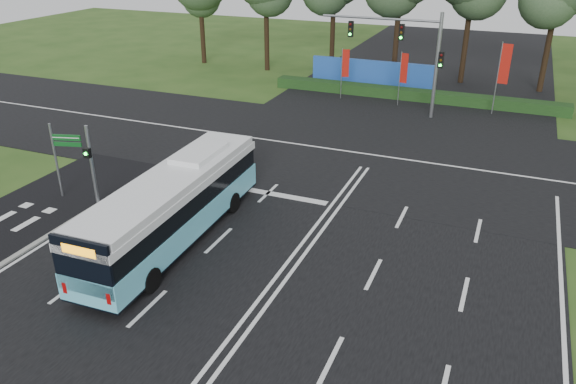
% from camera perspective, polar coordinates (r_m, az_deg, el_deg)
% --- Properties ---
extents(ground, '(120.00, 120.00, 0.00)m').
position_cam_1_polar(ground, '(22.35, 0.42, -6.66)').
color(ground, '#2A4B19').
rests_on(ground, ground).
extents(road_main, '(20.00, 120.00, 0.04)m').
position_cam_1_polar(road_main, '(22.34, 0.42, -6.61)').
color(road_main, black).
rests_on(road_main, ground).
extents(road_cross, '(120.00, 14.00, 0.05)m').
position_cam_1_polar(road_cross, '(32.64, 8.38, 3.75)').
color(road_cross, black).
rests_on(road_cross, ground).
extents(kerb_strip, '(0.25, 18.00, 0.12)m').
position_cam_1_polar(kerb_strip, '(25.44, -24.02, -4.68)').
color(kerb_strip, gray).
rests_on(kerb_strip, ground).
extents(city_bus, '(2.65, 11.17, 3.19)m').
position_cam_1_polar(city_bus, '(23.21, -11.53, -1.40)').
color(city_bus, '#64CCE7').
rests_on(city_bus, ground).
extents(pedestrian_signal, '(0.32, 0.44, 3.92)m').
position_cam_1_polar(pedestrian_signal, '(27.04, -19.38, 2.78)').
color(pedestrian_signal, gray).
rests_on(pedestrian_signal, ground).
extents(street_sign, '(1.40, 0.47, 3.72)m').
position_cam_1_polar(street_sign, '(28.34, -22.07, 3.84)').
color(street_sign, gray).
rests_on(street_sign, ground).
extents(banner_flag_left, '(0.54, 0.25, 3.83)m').
position_cam_1_polar(banner_flag_left, '(43.18, 5.78, 12.63)').
color(banner_flag_left, gray).
rests_on(banner_flag_left, ground).
extents(banner_flag_mid, '(0.57, 0.20, 3.95)m').
position_cam_1_polar(banner_flag_mid, '(41.83, 11.61, 11.95)').
color(banner_flag_mid, gray).
rests_on(banner_flag_mid, ground).
extents(banner_flag_right, '(0.74, 0.15, 5.01)m').
position_cam_1_polar(banner_flag_right, '(41.43, 20.98, 11.63)').
color(banner_flag_right, gray).
rests_on(banner_flag_right, ground).
extents(traffic_light_gantry, '(8.41, 0.28, 7.00)m').
position_cam_1_polar(traffic_light_gantry, '(39.38, 12.39, 14.16)').
color(traffic_light_gantry, gray).
rests_on(traffic_light_gantry, ground).
extents(hedge, '(22.00, 1.20, 0.80)m').
position_cam_1_polar(hedge, '(44.20, 12.63, 9.61)').
color(hedge, '#163412').
rests_on(hedge, ground).
extents(blue_hoarding, '(10.00, 0.30, 2.20)m').
position_cam_1_polar(blue_hoarding, '(47.20, 8.45, 11.78)').
color(blue_hoarding, '#204FAE').
rests_on(blue_hoarding, ground).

